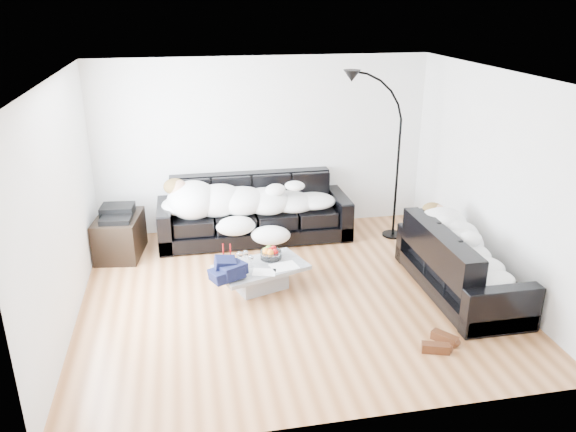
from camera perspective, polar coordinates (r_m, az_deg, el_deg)
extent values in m
plane|color=#93562C|center=(6.91, 0.47, -7.87)|extent=(5.00, 5.00, 0.00)
cube|color=silver|center=(8.50, -2.50, 7.23)|extent=(5.00, 0.02, 2.60)
cube|color=silver|center=(6.40, -22.02, 0.84)|extent=(0.02, 4.50, 2.60)
cube|color=silver|center=(7.27, 20.25, 3.45)|extent=(0.02, 4.50, 2.60)
plane|color=white|center=(6.08, 0.55, 14.05)|extent=(5.00, 5.00, 0.00)
cube|color=black|center=(8.29, -3.46, 0.71)|extent=(2.79, 0.97, 0.91)
cube|color=black|center=(7.08, 17.22, -4.41)|extent=(0.87, 2.02, 0.82)
ellipsoid|color=#0A4842|center=(7.44, 14.90, -0.27)|extent=(0.42, 0.38, 0.20)
cube|color=#939699|center=(6.95, -2.74, -6.21)|extent=(1.23, 0.95, 0.32)
cylinder|color=white|center=(7.02, -1.76, -3.73)|extent=(0.34, 0.34, 0.16)
cylinder|color=white|center=(6.90, -4.34, -4.21)|extent=(0.09, 0.09, 0.18)
cylinder|color=white|center=(6.85, -4.93, -4.35)|extent=(0.09, 0.09, 0.19)
cylinder|color=white|center=(6.82, -3.77, -4.57)|extent=(0.08, 0.08, 0.16)
cylinder|color=maroon|center=(6.95, -6.59, -3.77)|extent=(0.05, 0.05, 0.25)
cylinder|color=maroon|center=(6.98, -5.87, -3.72)|extent=(0.05, 0.05, 0.22)
cube|color=silver|center=(6.84, -0.39, -5.13)|extent=(0.36, 0.31, 0.01)
cube|color=silver|center=(6.71, -2.44, -5.71)|extent=(0.31, 0.26, 0.01)
cube|color=black|center=(8.12, -16.72, -1.94)|extent=(0.69, 0.90, 0.57)
cube|color=black|center=(8.00, -16.99, 0.37)|extent=(0.47, 0.38, 0.13)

